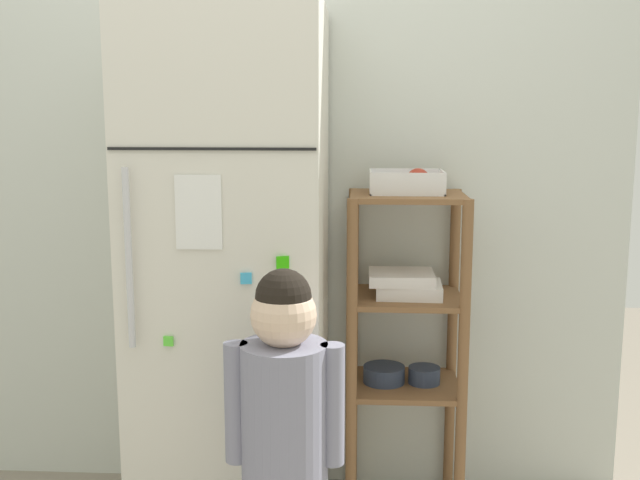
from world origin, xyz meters
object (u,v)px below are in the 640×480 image
Objects in this scene: child_standing at (284,413)px; pantry_shelf_unit at (404,321)px; refrigerator at (232,275)px; fruit_bin at (411,184)px.

pantry_shelf_unit is at bearing 60.47° from child_standing.
refrigerator reaches higher than pantry_shelf_unit.
refrigerator is at bearing -168.48° from fruit_bin.
fruit_bin is (0.01, 0.00, 0.47)m from pantry_shelf_unit.
child_standing is at bearing -120.28° from fruit_bin.
pantry_shelf_unit is at bearing -160.32° from fruit_bin.
fruit_bin is at bearing 11.52° from refrigerator.
pantry_shelf_unit reaches higher than child_standing.
fruit_bin is at bearing 59.72° from child_standing.
child_standing is 4.06× the size of fruit_bin.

